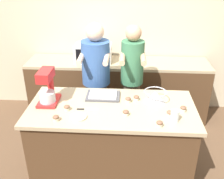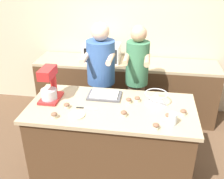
{
  "view_description": "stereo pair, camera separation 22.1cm",
  "coord_description": "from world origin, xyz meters",
  "px_view_note": "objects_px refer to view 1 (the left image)",
  "views": [
    {
      "loc": [
        0.16,
        -2.37,
        2.35
      ],
      "look_at": [
        0.0,
        0.04,
        1.14
      ],
      "focal_mm": 42.0,
      "sensor_mm": 36.0,
      "label": 1
    },
    {
      "loc": [
        0.38,
        -2.35,
        2.35
      ],
      "look_at": [
        0.0,
        0.04,
        1.14
      ],
      "focal_mm": 42.0,
      "sensor_mm": 36.0,
      "label": 2
    }
  ],
  "objects_px": {
    "microwave_oven": "(93,53)",
    "cupcake_1": "(170,113)",
    "stand_mixer": "(47,89)",
    "drinking_glass": "(175,116)",
    "cupcake_5": "(160,124)",
    "cupcake_7": "(56,118)",
    "cupcake_3": "(136,98)",
    "knife": "(86,109)",
    "person_right": "(132,84)",
    "mixing_bowl": "(155,96)",
    "cupcake_4": "(183,109)",
    "cupcake_6": "(67,108)",
    "cupcake_2": "(128,100)",
    "baking_tray": "(103,96)",
    "small_plate": "(78,117)",
    "person_left": "(96,84)",
    "cupcake_0": "(126,113)"
  },
  "relations": [
    {
      "from": "stand_mixer",
      "to": "cupcake_2",
      "type": "bearing_deg",
      "value": 3.85
    },
    {
      "from": "person_left",
      "to": "baking_tray",
      "type": "distance_m",
      "value": 0.53
    },
    {
      "from": "stand_mixer",
      "to": "baking_tray",
      "type": "distance_m",
      "value": 0.61
    },
    {
      "from": "person_right",
      "to": "cupcake_0",
      "type": "distance_m",
      "value": 0.88
    },
    {
      "from": "microwave_oven",
      "to": "cupcake_1",
      "type": "xyz_separation_m",
      "value": [
        0.96,
        -1.57,
        -0.07
      ]
    },
    {
      "from": "person_right",
      "to": "mixing_bowl",
      "type": "xyz_separation_m",
      "value": [
        0.25,
        -0.58,
        0.14
      ]
    },
    {
      "from": "small_plate",
      "to": "cupcake_0",
      "type": "distance_m",
      "value": 0.47
    },
    {
      "from": "stand_mixer",
      "to": "microwave_oven",
      "type": "xyz_separation_m",
      "value": [
        0.31,
        1.38,
        -0.07
      ]
    },
    {
      "from": "knife",
      "to": "mixing_bowl",
      "type": "bearing_deg",
      "value": 16.08
    },
    {
      "from": "cupcake_2",
      "to": "drinking_glass",
      "type": "bearing_deg",
      "value": -37.08
    },
    {
      "from": "microwave_oven",
      "to": "cupcake_7",
      "type": "height_order",
      "value": "microwave_oven"
    },
    {
      "from": "cupcake_5",
      "to": "cupcake_3",
      "type": "bearing_deg",
      "value": 112.77
    },
    {
      "from": "stand_mixer",
      "to": "drinking_glass",
      "type": "xyz_separation_m",
      "value": [
        1.3,
        -0.28,
        -0.11
      ]
    },
    {
      "from": "cupcake_3",
      "to": "cupcake_7",
      "type": "distance_m",
      "value": 0.9
    },
    {
      "from": "stand_mixer",
      "to": "drinking_glass",
      "type": "relative_size",
      "value": 3.35
    },
    {
      "from": "small_plate",
      "to": "cupcake_0",
      "type": "height_order",
      "value": "cupcake_0"
    },
    {
      "from": "cupcake_5",
      "to": "cupcake_7",
      "type": "distance_m",
      "value": 0.98
    },
    {
      "from": "microwave_oven",
      "to": "cupcake_0",
      "type": "relative_size",
      "value": 8.79
    },
    {
      "from": "baking_tray",
      "to": "cupcake_6",
      "type": "distance_m",
      "value": 0.46
    },
    {
      "from": "cupcake_1",
      "to": "cupcake_2",
      "type": "height_order",
      "value": "same"
    },
    {
      "from": "person_right",
      "to": "small_plate",
      "type": "relative_size",
      "value": 10.27
    },
    {
      "from": "cupcake_2",
      "to": "stand_mixer",
      "type": "bearing_deg",
      "value": -176.15
    },
    {
      "from": "person_left",
      "to": "cupcake_6",
      "type": "xyz_separation_m",
      "value": [
        -0.2,
        -0.81,
        0.11
      ]
    },
    {
      "from": "microwave_oven",
      "to": "cupcake_3",
      "type": "relative_size",
      "value": 8.79
    },
    {
      "from": "stand_mixer",
      "to": "drinking_glass",
      "type": "distance_m",
      "value": 1.33
    },
    {
      "from": "baking_tray",
      "to": "knife",
      "type": "height_order",
      "value": "baking_tray"
    },
    {
      "from": "cupcake_5",
      "to": "person_right",
      "type": "bearing_deg",
      "value": 103.55
    },
    {
      "from": "cupcake_4",
      "to": "stand_mixer",
      "type": "bearing_deg",
      "value": 176.12
    },
    {
      "from": "knife",
      "to": "cupcake_3",
      "type": "bearing_deg",
      "value": 23.93
    },
    {
      "from": "person_right",
      "to": "baking_tray",
      "type": "xyz_separation_m",
      "value": [
        -0.32,
        -0.5,
        0.09
      ]
    },
    {
      "from": "cupcake_6",
      "to": "microwave_oven",
      "type": "bearing_deg",
      "value": 87.12
    },
    {
      "from": "drinking_glass",
      "to": "cupcake_6",
      "type": "xyz_separation_m",
      "value": [
        -1.07,
        0.13,
        -0.03
      ]
    },
    {
      "from": "cupcake_2",
      "to": "cupcake_7",
      "type": "distance_m",
      "value": 0.8
    },
    {
      "from": "cupcake_3",
      "to": "microwave_oven",
      "type": "bearing_deg",
      "value": 116.51
    },
    {
      "from": "baking_tray",
      "to": "microwave_oven",
      "type": "bearing_deg",
      "value": 102.25
    },
    {
      "from": "mixing_bowl",
      "to": "knife",
      "type": "height_order",
      "value": "mixing_bowl"
    },
    {
      "from": "cupcake_0",
      "to": "cupcake_3",
      "type": "height_order",
      "value": "same"
    },
    {
      "from": "stand_mixer",
      "to": "knife",
      "type": "height_order",
      "value": "stand_mixer"
    },
    {
      "from": "cupcake_0",
      "to": "cupcake_2",
      "type": "height_order",
      "value": "same"
    },
    {
      "from": "person_right",
      "to": "cupcake_6",
      "type": "relative_size",
      "value": 26.39
    },
    {
      "from": "drinking_glass",
      "to": "cupcake_6",
      "type": "distance_m",
      "value": 1.08
    },
    {
      "from": "cupcake_4",
      "to": "cupcake_6",
      "type": "height_order",
      "value": "same"
    },
    {
      "from": "small_plate",
      "to": "cupcake_5",
      "type": "xyz_separation_m",
      "value": [
        0.78,
        -0.1,
        0.02
      ]
    },
    {
      "from": "person_right",
      "to": "cupcake_7",
      "type": "relative_size",
      "value": 26.39
    },
    {
      "from": "cupcake_1",
      "to": "cupcake_7",
      "type": "relative_size",
      "value": 1.0
    },
    {
      "from": "person_left",
      "to": "microwave_oven",
      "type": "distance_m",
      "value": 0.75
    },
    {
      "from": "small_plate",
      "to": "drinking_glass",
      "type": "bearing_deg",
      "value": 0.46
    },
    {
      "from": "mixing_bowl",
      "to": "small_plate",
      "type": "bearing_deg",
      "value": -154.53
    },
    {
      "from": "drinking_glass",
      "to": "cupcake_1",
      "type": "xyz_separation_m",
      "value": [
        -0.03,
        0.08,
        -0.03
      ]
    },
    {
      "from": "stand_mixer",
      "to": "cupcake_6",
      "type": "distance_m",
      "value": 0.31
    }
  ]
}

